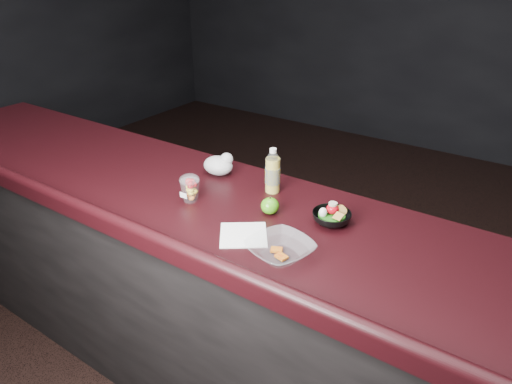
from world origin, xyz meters
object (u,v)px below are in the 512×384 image
snack_bowl (331,217)px  takeout_bowl (280,250)px  green_apple (270,206)px  lemonade_bottle (273,174)px  fruit_cup (190,187)px

snack_bowl → takeout_bowl: 0.28m
green_apple → lemonade_bottle: bearing=119.3°
lemonade_bottle → green_apple: (0.09, -0.16, -0.05)m
fruit_cup → green_apple: bearing=15.9°
lemonade_bottle → takeout_bowl: size_ratio=0.74×
lemonade_bottle → green_apple: bearing=-60.7°
fruit_cup → takeout_bowl: fruit_cup is taller
lemonade_bottle → fruit_cup: lemonade_bottle is taller
lemonade_bottle → takeout_bowl: bearing=-54.7°
lemonade_bottle → snack_bowl: size_ratio=1.05×
lemonade_bottle → fruit_cup: bearing=-132.2°
green_apple → snack_bowl: size_ratio=0.40×
lemonade_bottle → green_apple: lemonade_bottle is taller
fruit_cup → green_apple: size_ratio=1.58×
snack_bowl → takeout_bowl: size_ratio=0.70×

